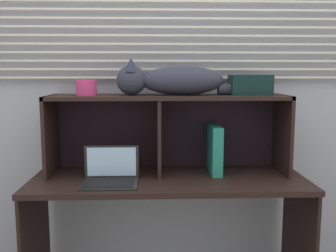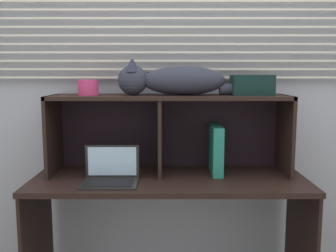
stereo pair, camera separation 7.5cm
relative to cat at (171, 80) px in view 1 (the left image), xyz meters
name	(u,v)px [view 1 (the left image)]	position (x,y,z in m)	size (l,w,h in m)	color
back_panel_with_blinds	(167,89)	(-0.02, 0.22, -0.06)	(4.40, 0.08, 2.50)	#ACAFC2
desk	(169,202)	(-0.02, -0.11, -0.70)	(1.56, 0.58, 0.78)	black
hutch_shelf_unit	(167,118)	(-0.02, 0.03, -0.23)	(1.39, 0.34, 0.46)	black
cat	(171,80)	(0.00, 0.00, 0.00)	(0.81, 0.19, 0.21)	#2C2E3F
laptop	(110,176)	(-0.34, -0.21, -0.51)	(0.30, 0.22, 0.19)	black
binder_upright	(214,149)	(0.26, 0.00, -0.41)	(0.06, 0.27, 0.29)	#228070
book_stack	(109,170)	(-0.37, 0.00, -0.53)	(0.18, 0.25, 0.03)	#324D7E
small_basket	(87,88)	(-0.49, 0.00, -0.04)	(0.12, 0.12, 0.09)	#CD3876
storage_box	(250,85)	(0.46, 0.00, -0.03)	(0.24, 0.17, 0.12)	black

